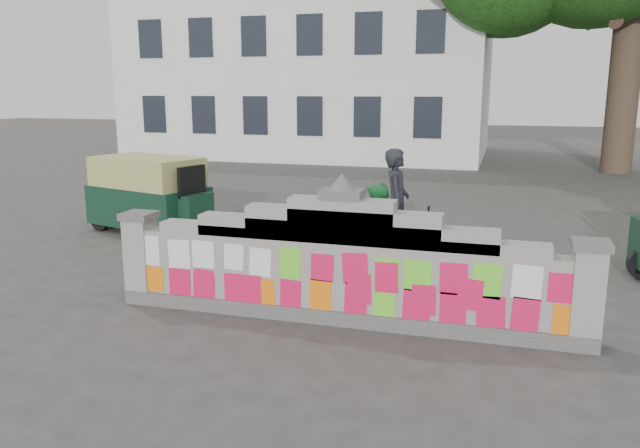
# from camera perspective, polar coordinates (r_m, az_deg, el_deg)

# --- Properties ---
(ground) EXTENTS (100.00, 100.00, 0.00)m
(ground) POSITION_cam_1_polar(r_m,az_deg,el_deg) (8.50, 1.94, -8.88)
(ground) COLOR #383533
(ground) RESTS_ON ground
(parapet_wall) EXTENTS (6.48, 0.44, 2.01)m
(parapet_wall) POSITION_cam_1_polar(r_m,az_deg,el_deg) (8.26, 1.96, -4.04)
(parapet_wall) COLOR #4C4C49
(parapet_wall) RESTS_ON ground
(building) EXTENTS (16.00, 10.00, 8.90)m
(building) POSITION_cam_1_polar(r_m,az_deg,el_deg) (31.01, -0.27, 13.95)
(building) COLOR silver
(building) RESTS_ON ground
(cyclist_bike) EXTENTS (2.15, 1.00, 1.09)m
(cyclist_bike) POSITION_cam_1_polar(r_m,az_deg,el_deg) (10.84, 6.91, -1.31)
(cyclist_bike) COLOR black
(cyclist_bike) RESTS_ON ground
(cyclist_rider) EXTENTS (0.53, 0.73, 1.84)m
(cyclist_rider) POSITION_cam_1_polar(r_m,az_deg,el_deg) (10.76, 6.96, 0.65)
(cyclist_rider) COLOR black
(cyclist_rider) RESTS_ON ground
(pedestrian) EXTENTS (0.74, 0.88, 1.62)m
(pedestrian) POSITION_cam_1_polar(r_m,az_deg,el_deg) (9.93, 5.14, -0.93)
(pedestrian) COLOR green
(pedestrian) RESTS_ON ground
(rickshaw_left) EXTENTS (3.04, 2.02, 1.63)m
(rickshaw_left) POSITION_cam_1_polar(r_m,az_deg,el_deg) (14.07, -15.21, 2.72)
(rickshaw_left) COLOR black
(rickshaw_left) RESTS_ON ground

